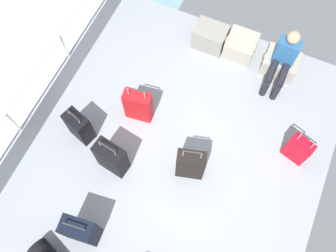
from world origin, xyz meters
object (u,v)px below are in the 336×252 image
passenger_seated (283,60)px  suitcase_0 (79,127)px  cargo_crate_0 (210,37)px  cargo_crate_1 (241,46)px  suitcase_6 (138,106)px  suitcase_4 (298,149)px  suitcase_5 (112,158)px  cargo_crate_2 (280,64)px  suitcase_1 (81,231)px  suitcase_2 (190,165)px

passenger_seated → suitcase_0: bearing=-137.7°
cargo_crate_0 → cargo_crate_1: size_ratio=1.10×
passenger_seated → suitcase_6: 2.36m
passenger_seated → cargo_crate_0: bearing=172.0°
passenger_seated → suitcase_4: bearing=-60.8°
cargo_crate_1 → suitcase_5: (-1.03, -2.71, 0.17)m
suitcase_0 → suitcase_5: bearing=-20.2°
cargo_crate_2 → suitcase_1: (-1.66, -3.71, 0.17)m
suitcase_0 → cargo_crate_2: bearing=44.5°
suitcase_2 → cargo_crate_0: bearing=104.2°
suitcase_6 → suitcase_5: bearing=-88.8°
suitcase_4 → suitcase_6: (-2.44, -0.34, 0.07)m
suitcase_2 → suitcase_5: size_ratio=1.09×
suitcase_1 → suitcase_4: suitcase_1 is taller
cargo_crate_0 → suitcase_6: 1.81m
cargo_crate_2 → suitcase_2: (-0.68, -2.28, 0.19)m
suitcase_1 → suitcase_6: size_ratio=0.91×
cargo_crate_1 → cargo_crate_2: 0.72m
suitcase_0 → suitcase_4: bearing=17.9°
suitcase_2 → suitcase_1: bearing=-124.5°
suitcase_2 → cargo_crate_2: bearing=73.4°
suitcase_5 → suitcase_0: bearing=159.8°
suitcase_2 → suitcase_6: (-1.09, 0.55, -0.03)m
cargo_crate_0 → suitcase_4: bearing=-35.6°
cargo_crate_0 → suitcase_2: size_ratio=0.63×
cargo_crate_0 → cargo_crate_2: 1.26m
suitcase_0 → suitcase_1: bearing=-59.7°
passenger_seated → suitcase_1: passenger_seated is taller
cargo_crate_0 → suitcase_2: suitcase_2 is taller
suitcase_5 → cargo_crate_2: bearing=56.5°
cargo_crate_0 → suitcase_0: bearing=-116.2°
cargo_crate_1 → cargo_crate_2: cargo_crate_1 is taller
cargo_crate_0 → suitcase_2: bearing=-75.8°
suitcase_1 → cargo_crate_1: bearing=75.9°
cargo_crate_2 → suitcase_4: 1.54m
passenger_seated → suitcase_2: passenger_seated is taller
suitcase_4 → suitcase_5: (-2.43, -1.26, 0.09)m
passenger_seated → suitcase_2: size_ratio=1.14×
cargo_crate_2 → suitcase_1: size_ratio=0.74×
cargo_crate_1 → suitcase_2: (0.04, -2.34, 0.18)m
suitcase_4 → cargo_crate_1: bearing=133.8°
cargo_crate_0 → suitcase_5: size_ratio=0.69×
passenger_seated → suitcase_1: size_ratio=1.33×
cargo_crate_1 → suitcase_0: suitcase_0 is taller
cargo_crate_0 → suitcase_6: suitcase_6 is taller
cargo_crate_2 → suitcase_5: suitcase_5 is taller
cargo_crate_2 → suitcase_5: 3.17m
suitcase_1 → suitcase_6: 1.98m
cargo_crate_2 → suitcase_1: suitcase_1 is taller
suitcase_0 → passenger_seated: bearing=42.3°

